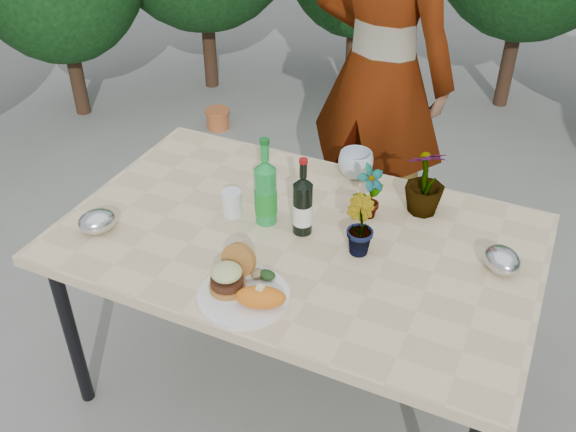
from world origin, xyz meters
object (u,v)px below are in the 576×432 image
at_px(wine_bottle, 303,206).
at_px(person, 380,74).
at_px(patio_table, 298,248).
at_px(dinner_plate, 244,296).

xyz_separation_m(wine_bottle, person, (-0.05, 0.96, 0.09)).
bearing_deg(patio_table, dinner_plate, -93.02).
xyz_separation_m(patio_table, wine_bottle, (0.01, 0.02, 0.16)).
height_order(patio_table, wine_bottle, wine_bottle).
relative_size(dinner_plate, wine_bottle, 0.98).
xyz_separation_m(patio_table, dinner_plate, (-0.02, -0.36, 0.06)).
distance_m(wine_bottle, person, 0.96).
bearing_deg(dinner_plate, person, 91.21).
relative_size(dinner_plate, person, 0.15).
bearing_deg(wine_bottle, patio_table, -109.87).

